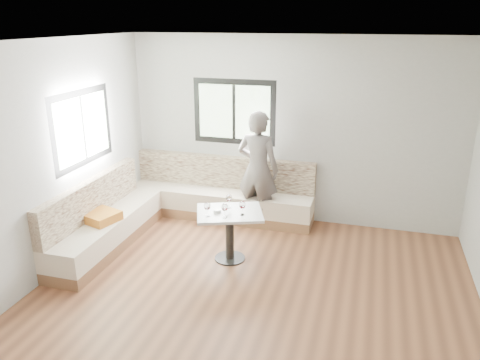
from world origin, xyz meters
name	(u,v)px	position (x,y,z in m)	size (l,w,h in m)	color
room	(243,182)	(-0.08, 0.08, 1.41)	(5.01, 5.01, 2.81)	brown
banquette	(173,208)	(-1.59, 1.63, 0.33)	(2.90, 2.80, 0.95)	brown
table	(230,224)	(-0.50, 0.96, 0.51)	(0.99, 0.89, 0.67)	black
person	(258,169)	(-0.43, 2.13, 0.88)	(0.65, 0.42, 1.77)	#5C5552
olive_ramekin	(217,211)	(-0.65, 0.90, 0.69)	(0.10, 0.10, 0.04)	white
wine_glass_a	(207,207)	(-0.73, 0.75, 0.80)	(0.08, 0.08, 0.18)	white
wine_glass_b	(225,208)	(-0.51, 0.77, 0.80)	(0.08, 0.08, 0.18)	white
wine_glass_c	(242,205)	(-0.32, 0.91, 0.80)	(0.08, 0.08, 0.18)	white
wine_glass_d	(229,198)	(-0.55, 1.09, 0.80)	(0.08, 0.08, 0.18)	white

